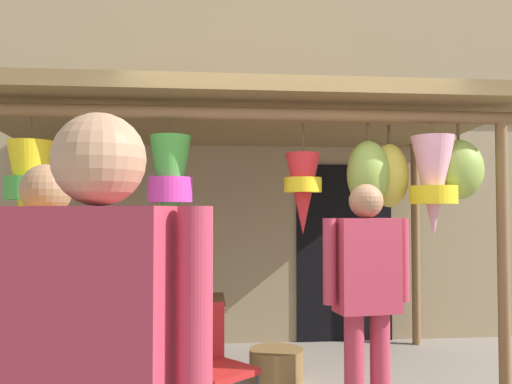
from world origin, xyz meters
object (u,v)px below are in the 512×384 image
at_px(folding_chair, 210,359).
at_px(customer_foreground, 45,319).
at_px(vendor_in_orange, 367,288).
at_px(wicker_basket_by_table, 276,364).
at_px(display_table, 145,309).
at_px(flower_heap_on_table, 149,292).

height_order(folding_chair, customer_foreground, customer_foreground).
bearing_deg(folding_chair, vendor_in_orange, -8.15).
xyz_separation_m(wicker_basket_by_table, customer_foreground, (-1.33, -2.21, 0.86)).
xyz_separation_m(folding_chair, vendor_in_orange, (1.01, -0.14, 0.47)).
bearing_deg(display_table, folding_chair, -62.52).
distance_m(folding_chair, wicker_basket_by_table, 1.33).
height_order(flower_heap_on_table, vendor_in_orange, vendor_in_orange).
distance_m(folding_chair, vendor_in_orange, 1.12).
relative_size(flower_heap_on_table, customer_foreground, 0.45).
distance_m(display_table, vendor_in_orange, 1.98).
bearing_deg(flower_heap_on_table, customer_foreground, -96.50).
height_order(display_table, vendor_in_orange, vendor_in_orange).
bearing_deg(display_table, customer_foreground, -95.47).
xyz_separation_m(wicker_basket_by_table, vendor_in_orange, (0.42, -1.27, 0.84)).
distance_m(display_table, wicker_basket_by_table, 1.25).
relative_size(display_table, folding_chair, 1.60).
relative_size(folding_chair, vendor_in_orange, 0.51).
bearing_deg(display_table, vendor_in_orange, -37.40).
height_order(wicker_basket_by_table, vendor_in_orange, vendor_in_orange).
xyz_separation_m(flower_heap_on_table, wicker_basket_by_table, (1.09, 0.09, -0.66)).
relative_size(vendor_in_orange, customer_foreground, 0.98).
bearing_deg(wicker_basket_by_table, folding_chair, -117.48).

